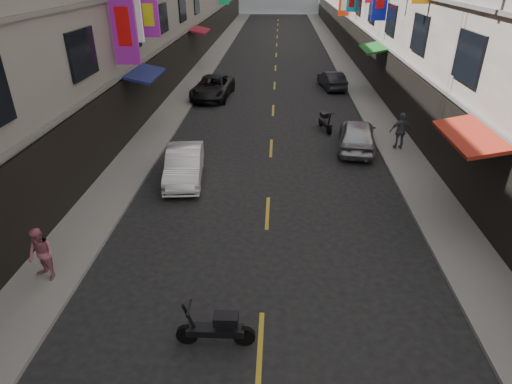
# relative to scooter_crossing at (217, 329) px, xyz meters

# --- Properties ---
(sidewalk_left) EXTENTS (2.00, 90.00, 0.12)m
(sidewalk_left) POSITION_rel_scooter_crossing_xyz_m (-5.02, 29.92, -0.38)
(sidewalk_left) COLOR slate
(sidewalk_left) RESTS_ON ground
(sidewalk_right) EXTENTS (2.00, 90.00, 0.12)m
(sidewalk_right) POSITION_rel_scooter_crossing_xyz_m (6.98, 29.92, -0.38)
(sidewalk_right) COLOR slate
(sidewalk_right) RESTS_ON ground
(street_awnings) EXTENTS (13.99, 35.20, 0.41)m
(street_awnings) POSITION_rel_scooter_crossing_xyz_m (-0.28, 13.92, 2.56)
(street_awnings) COLOR #165424
(street_awnings) RESTS_ON ground
(lane_markings) EXTENTS (0.12, 80.20, 0.01)m
(lane_markings) POSITION_rel_scooter_crossing_xyz_m (0.98, 26.92, -0.44)
(lane_markings) COLOR gold
(lane_markings) RESTS_ON ground
(scooter_crossing) EXTENTS (1.80, 0.50, 1.14)m
(scooter_crossing) POSITION_rel_scooter_crossing_xyz_m (0.00, 0.00, 0.00)
(scooter_crossing) COLOR black
(scooter_crossing) RESTS_ON ground
(scooter_far_right) EXTENTS (0.67, 1.78, 1.14)m
(scooter_far_right) POSITION_rel_scooter_crossing_xyz_m (3.74, 14.62, 0.00)
(scooter_far_right) COLOR black
(scooter_far_right) RESTS_ON ground
(car_left_mid) EXTENTS (1.80, 4.02, 1.28)m
(car_left_mid) POSITION_rel_scooter_crossing_xyz_m (-2.42, 8.41, 0.20)
(car_left_mid) COLOR white
(car_left_mid) RESTS_ON ground
(car_left_far) EXTENTS (2.61, 5.02, 1.35)m
(car_left_far) POSITION_rel_scooter_crossing_xyz_m (-3.01, 20.55, 0.23)
(car_left_far) COLOR black
(car_left_far) RESTS_ON ground
(car_right_mid) EXTENTS (2.25, 4.32, 1.40)m
(car_right_mid) POSITION_rel_scooter_crossing_xyz_m (4.98, 12.09, 0.26)
(car_right_mid) COLOR #B1B2B6
(car_right_mid) RESTS_ON ground
(car_right_far) EXTENTS (1.84, 3.76, 1.19)m
(car_right_far) POSITION_rel_scooter_crossing_xyz_m (4.98, 23.31, 0.15)
(car_right_far) COLOR #25262D
(car_right_far) RESTS_ON ground
(pedestrian_lfar) EXTENTS (0.90, 0.80, 1.54)m
(pedestrian_lfar) POSITION_rel_scooter_crossing_xyz_m (-4.92, 1.94, 0.45)
(pedestrian_lfar) COLOR #C06675
(pedestrian_lfar) RESTS_ON sidewalk_left
(pedestrian_rfar) EXTENTS (1.02, 0.60, 1.71)m
(pedestrian_rfar) POSITION_rel_scooter_crossing_xyz_m (6.90, 11.89, 0.53)
(pedestrian_rfar) COLOR #59595C
(pedestrian_rfar) RESTS_ON sidewalk_right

